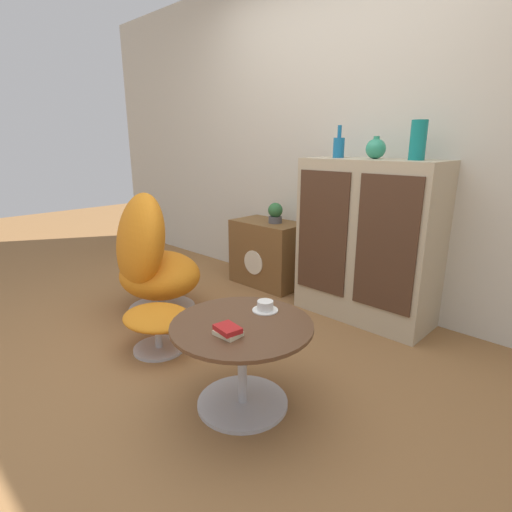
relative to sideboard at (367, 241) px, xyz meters
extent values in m
plane|color=olive|center=(-0.41, -1.29, -0.57)|extent=(12.00, 12.00, 0.00)
cube|color=beige|center=(-0.41, 0.24, 0.73)|extent=(6.40, 0.06, 2.60)
cube|color=tan|center=(0.00, 0.00, 0.00)|extent=(0.96, 0.42, 1.14)
cube|color=#472D1E|center=(-0.24, -0.21, 0.06)|extent=(0.40, 0.01, 0.86)
cube|color=#472D1E|center=(0.24, -0.21, 0.06)|extent=(0.40, 0.01, 0.86)
cube|color=brown|center=(-0.97, 0.03, -0.28)|extent=(0.64, 0.37, 0.57)
cylinder|color=beige|center=(-0.97, -0.16, -0.33)|extent=(0.21, 0.01, 0.21)
cylinder|color=#B7B7BC|center=(-1.16, -0.97, -0.56)|extent=(0.50, 0.50, 0.02)
cylinder|color=#B7B7BC|center=(-1.16, -0.97, -0.50)|extent=(0.06, 0.06, 0.10)
ellipsoid|color=orange|center=(-1.16, -0.97, -0.28)|extent=(0.83, 0.76, 0.33)
ellipsoid|color=orange|center=(-1.20, -1.10, -0.01)|extent=(0.79, 0.61, 0.74)
cylinder|color=#B7B7BC|center=(-0.64, -1.33, -0.56)|extent=(0.32, 0.32, 0.02)
cylinder|color=#B7B7BC|center=(-0.64, -1.33, -0.47)|extent=(0.04, 0.04, 0.15)
ellipsoid|color=orange|center=(-0.64, -1.33, -0.35)|extent=(0.46, 0.39, 0.09)
cylinder|color=#B7B7BC|center=(0.12, -1.35, -0.56)|extent=(0.44, 0.44, 0.02)
cylinder|color=#B7B7BC|center=(0.12, -1.35, -0.35)|extent=(0.04, 0.04, 0.40)
cylinder|color=brown|center=(0.12, -1.35, -0.14)|extent=(0.67, 0.67, 0.02)
cylinder|color=#196699|center=(-0.28, 0.00, 0.64)|extent=(0.08, 0.08, 0.14)
cylinder|color=#196699|center=(-0.28, 0.00, 0.75)|extent=(0.03, 0.03, 0.08)
ellipsoid|color=#2D8E6B|center=(0.01, 0.00, 0.63)|extent=(0.13, 0.13, 0.13)
cylinder|color=#2D8E6B|center=(0.01, 0.00, 0.70)|extent=(0.04, 0.04, 0.02)
cylinder|color=#147A75|center=(0.28, 0.00, 0.69)|extent=(0.10, 0.10, 0.24)
cylinder|color=#4C4C51|center=(-0.89, 0.03, 0.03)|extent=(0.12, 0.12, 0.06)
sphere|color=#2D6638|center=(-0.89, 0.03, 0.11)|extent=(0.13, 0.13, 0.13)
cylinder|color=white|center=(0.10, -1.16, -0.13)|extent=(0.13, 0.13, 0.01)
cylinder|color=white|center=(0.10, -1.16, -0.11)|extent=(0.08, 0.08, 0.05)
cube|color=beige|center=(0.16, -1.47, -0.12)|extent=(0.12, 0.09, 0.02)
cube|color=red|center=(0.16, -1.47, -0.10)|extent=(0.12, 0.10, 0.02)
camera|label=1|loc=(1.34, -2.51, 0.68)|focal=28.00mm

